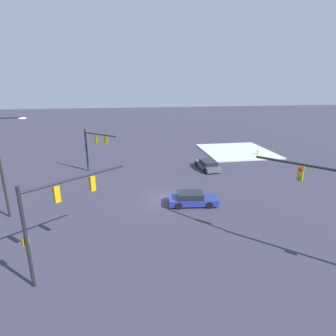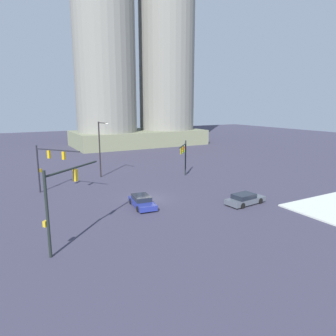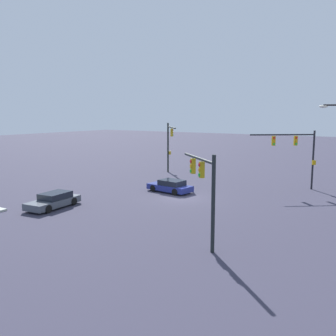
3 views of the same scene
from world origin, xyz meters
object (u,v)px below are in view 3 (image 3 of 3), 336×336
at_px(traffic_signal_near_corner, 297,148).
at_px(traffic_signal_cross_street, 170,140).
at_px(sedan_car_approaching, 54,201).
at_px(traffic_signal_opposite_side, 204,181).
at_px(sedan_car_waiting_far, 170,186).

distance_m(traffic_signal_near_corner, traffic_signal_cross_street, 16.14).
bearing_deg(traffic_signal_near_corner, traffic_signal_cross_street, -43.06).
bearing_deg(sedan_car_approaching, traffic_signal_cross_street, 178.33).
distance_m(traffic_signal_opposite_side, sedan_car_approaching, 14.62).
height_order(traffic_signal_near_corner, traffic_signal_cross_street, traffic_signal_cross_street).
bearing_deg(sedan_car_approaching, sedan_car_waiting_far, 149.61).
bearing_deg(sedan_car_waiting_far, sedan_car_approaching, 72.29).
xyz_separation_m(traffic_signal_cross_street, sedan_car_approaching, (19.66, 1.45, -3.69)).
relative_size(traffic_signal_opposite_side, traffic_signal_cross_street, 0.85).
relative_size(traffic_signal_cross_street, sedan_car_approaching, 1.33).
bearing_deg(sedan_car_waiting_far, traffic_signal_opposite_side, 137.19).
distance_m(traffic_signal_cross_street, sedan_car_waiting_far, 11.79).
xyz_separation_m(traffic_signal_near_corner, traffic_signal_opposite_side, (19.05, -0.37, -0.45)).
bearing_deg(traffic_signal_near_corner, traffic_signal_opposite_side, 51.19).
bearing_deg(traffic_signal_opposite_side, traffic_signal_cross_street, -10.46).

